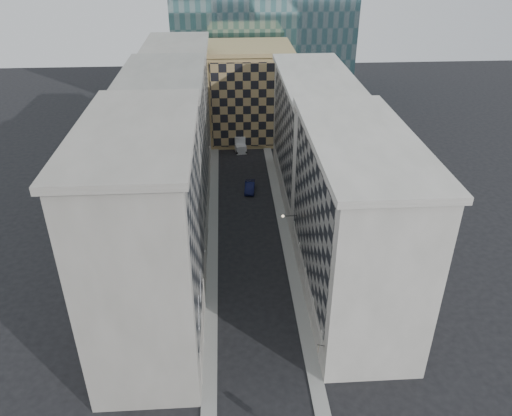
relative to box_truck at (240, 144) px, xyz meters
name	(u,v)px	position (x,y,z in m)	size (l,w,h in m)	color
ground	(265,404)	(0.26, -61.03, -1.21)	(260.00, 260.00, 0.00)	black
sidewalk_west	(213,233)	(-4.99, -31.03, -1.14)	(1.50, 100.00, 0.15)	gray
sidewalk_east	(284,231)	(5.51, -31.03, -1.14)	(1.50, 100.00, 0.15)	gray
bldg_left_a	(149,239)	(-10.62, -50.03, 10.61)	(10.80, 22.80, 23.70)	gray
bldg_left_b	(169,155)	(-10.62, -28.03, 10.11)	(10.80, 22.80, 22.70)	gray
bldg_left_c	(180,108)	(-10.62, -6.03, 9.61)	(10.80, 22.80, 21.70)	gray
bldg_right_a	(352,224)	(11.14, -46.03, 9.11)	(10.80, 26.80, 20.70)	#AFABA0
bldg_right_b	(313,137)	(11.15, -19.03, 8.63)	(10.80, 28.80, 19.70)	#AFABA0
tan_block	(249,93)	(2.26, 6.87, 8.22)	(16.80, 14.80, 18.80)	tan
flagpoles_left	(200,299)	(-5.64, -55.03, 6.79)	(0.10, 6.33, 2.33)	gray
bracket_lamp	(284,216)	(4.64, -37.03, 4.99)	(1.98, 0.36, 0.36)	black
box_truck	(240,144)	(0.00, 0.00, 0.00)	(2.61, 5.27, 2.79)	silver
dark_car	(250,187)	(1.07, -18.03, -0.45)	(1.62, 4.63, 1.53)	#10143B
shop_sign	(319,348)	(5.68, -58.03, 2.63)	(0.70, 0.61, 0.70)	black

